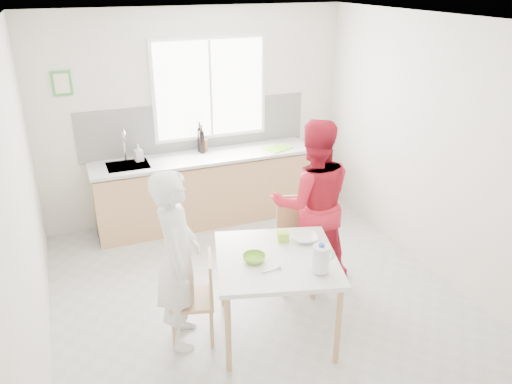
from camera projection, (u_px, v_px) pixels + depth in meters
The scene contains 21 objects.
ground at pixel (261, 301), 5.06m from camera, with size 4.50×4.50×0.00m, color #B7B7B2.
room_shell at pixel (262, 147), 4.40m from camera, with size 4.50×4.50×4.50m.
window at pixel (210, 89), 6.33m from camera, with size 1.50×0.06×1.30m.
backsplash at pixel (196, 126), 6.47m from camera, with size 3.00×0.02×0.65m, color white.
picture_frame at pixel (62, 83), 5.67m from camera, with size 0.22×0.03×0.28m.
kitchen_counter at pixel (205, 192), 6.55m from camera, with size 2.84×0.64×1.37m.
dining_table at pixel (276, 265), 4.35m from camera, with size 1.27×1.27×0.80m.
chair_left at pixel (199, 295), 4.39m from camera, with size 0.47×0.47×0.83m.
chair_far at pixel (298, 237), 5.21m from camera, with size 0.54×0.54×0.94m.
person_white at pixel (178, 260), 4.23m from camera, with size 0.60×0.39×1.64m, color white.
person_red at pixel (312, 203), 5.10m from camera, with size 0.86×0.67×1.78m, color red.
bowl_green at pixel (254, 258), 4.24m from camera, with size 0.20×0.20×0.06m, color #84C52D.
bowl_white at pixel (305, 238), 4.57m from camera, with size 0.23×0.23×0.06m, color white.
milk_jug at pixel (321, 258), 4.04m from camera, with size 0.20×0.14×0.25m.
green_box at pixel (283, 236), 4.57m from camera, with size 0.10×0.10×0.09m, color #9ED430.
spoon at pixel (271, 270), 4.11m from camera, with size 0.01×0.01×0.16m, color #A5A5AA.
cutting_board at pixel (278, 148), 6.59m from camera, with size 0.35×0.25×0.01m, color #7ACF2F.
wine_bottle_a at pixel (200, 140), 6.43m from camera, with size 0.07×0.07×0.32m, color black.
wine_bottle_b at pixel (202, 142), 6.38m from camera, with size 0.07×0.07×0.30m, color black.
jar_amber at pixel (205, 145), 6.47m from camera, with size 0.06×0.06×0.16m, color #995621.
soap_bottle at pixel (139, 153), 6.13m from camera, with size 0.09×0.10×0.21m, color #999999.
Camera 1 is at (-1.59, -3.87, 3.06)m, focal length 35.00 mm.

